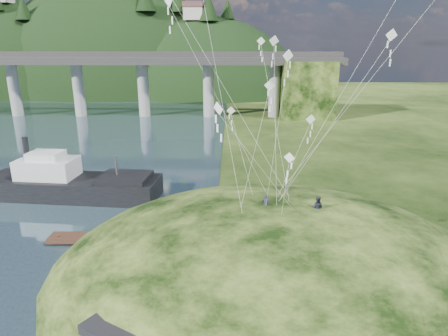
{
  "coord_description": "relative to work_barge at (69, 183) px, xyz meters",
  "views": [
    {
      "loc": [
        4.67,
        -25.39,
        16.82
      ],
      "look_at": [
        4.0,
        6.0,
        7.0
      ],
      "focal_mm": 32.0,
      "sensor_mm": 36.0,
      "label": 1
    }
  ],
  "objects": [
    {
      "name": "work_barge",
      "position": [
        0.0,
        0.0,
        0.0
      ],
      "size": [
        20.09,
        7.05,
        6.89
      ],
      "color": "black",
      "rests_on": "ground"
    },
    {
      "name": "grass_hill",
      "position": [
        21.84,
        -14.93,
        -3.23
      ],
      "size": [
        36.0,
        32.0,
        13.0
      ],
      "color": "black",
      "rests_on": "ground"
    },
    {
      "name": "ground",
      "position": [
        13.84,
        -16.93,
        -1.73
      ],
      "size": [
        320.0,
        320.0,
        0.0
      ],
      "primitive_type": "plane",
      "color": "black",
      "rests_on": "ground"
    },
    {
      "name": "far_ridge",
      "position": [
        -29.74,
        105.24,
        -9.16
      ],
      "size": [
        153.0,
        70.0,
        94.5
      ],
      "color": "black",
      "rests_on": "ground"
    },
    {
      "name": "kite_swarm",
      "position": [
        21.73,
        -14.44,
        15.7
      ],
      "size": [
        19.03,
        16.66,
        18.24
      ],
      "color": "white",
      "rests_on": "ground"
    },
    {
      "name": "wooden_dock",
      "position": [
        8.37,
        -10.66,
        -1.35
      ],
      "size": [
        12.08,
        2.23,
        0.86
      ],
      "color": "#341E15",
      "rests_on": "ground"
    },
    {
      "name": "kite_flyers",
      "position": [
        23.85,
        -14.04,
        4.09
      ],
      "size": [
        4.77,
        0.98,
        1.84
      ],
      "color": "#262933",
      "rests_on": "ground"
    },
    {
      "name": "bridge",
      "position": [
        -12.62,
        53.13,
        7.98
      ],
      "size": [
        160.0,
        11.0,
        15.0
      ],
      "color": "#2D2B2B",
      "rests_on": "ground"
    }
  ]
}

